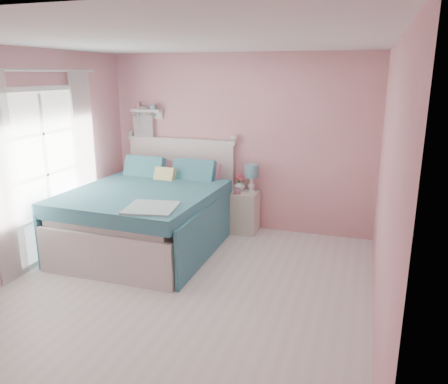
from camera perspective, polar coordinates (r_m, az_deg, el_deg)
The scene contains 13 objects.
floor at distance 4.92m, azimuth -5.70°, elevation -12.74°, with size 4.50×4.50×0.00m, color silver.
room_shell at distance 4.41m, azimuth -6.23°, elevation 5.77°, with size 4.50×4.50×4.50m.
bed at distance 6.04m, azimuth -9.69°, elevation -3.05°, with size 1.88×2.34×1.34m.
nightstand at distance 6.52m, azimuth 2.51°, elevation -2.60°, with size 0.43×0.42×0.62m.
table_lamp at distance 6.40m, azimuth 3.61°, elevation 2.49°, with size 0.20×0.20×0.40m.
vase at distance 6.49m, azimuth 2.07°, elevation 0.90°, with size 0.16×0.16×0.17m, color silver.
teacup at distance 6.32m, azimuth 1.72°, elevation 0.11°, with size 0.10×0.10×0.08m, color #BC7E92.
roses at distance 6.45m, azimuth 2.06°, elevation 1.93°, with size 0.14×0.11×0.12m.
wall_shelf at distance 7.00m, azimuth -10.04°, elevation 10.32°, with size 0.50×0.15×0.25m.
hanging_dress at distance 7.06m, azimuth -10.46°, elevation 7.60°, with size 0.34×0.03×0.72m, color white.
french_door at distance 5.90m, azimuth -22.18°, elevation 2.05°, with size 0.04×1.32×2.16m.
curtain_near at distance 5.31m, azimuth -26.98°, elevation 1.34°, with size 0.04×0.40×2.32m, color white.
curtain_far at distance 6.42m, azimuth -17.69°, elevation 4.41°, with size 0.04×0.40×2.32m, color white.
Camera 1 is at (1.80, -3.96, 2.30)m, focal length 35.00 mm.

